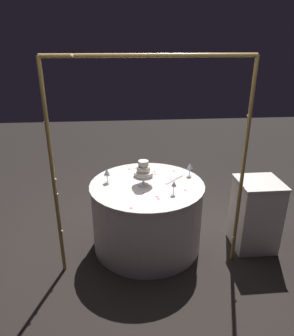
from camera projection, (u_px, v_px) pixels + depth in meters
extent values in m
plane|color=black|center=(147.00, 243.00, 3.64)|extent=(12.00, 12.00, 0.00)
cylinder|color=olive|center=(243.00, 171.00, 2.98)|extent=(0.04, 0.04, 2.08)
cylinder|color=olive|center=(53.00, 177.00, 2.84)|extent=(0.04, 0.04, 2.08)
cylinder|color=olive|center=(151.00, 55.00, 2.51)|extent=(1.78, 0.04, 0.04)
sphere|color=#F9EAB2|center=(246.00, 153.00, 2.91)|extent=(0.02, 0.02, 0.02)
sphere|color=#F9EAB2|center=(59.00, 230.00, 3.05)|extent=(0.02, 0.02, 0.02)
sphere|color=#F9EAB2|center=(226.00, 55.00, 2.57)|extent=(0.02, 0.02, 0.02)
sphere|color=#F9EAB2|center=(241.00, 182.00, 3.02)|extent=(0.02, 0.02, 0.02)
sphere|color=#F9EAB2|center=(62.00, 231.00, 3.05)|extent=(0.02, 0.02, 0.02)
sphere|color=#F9EAB2|center=(178.00, 55.00, 2.53)|extent=(0.02, 0.02, 0.02)
sphere|color=#F9EAB2|center=(233.00, 237.00, 3.25)|extent=(0.02, 0.02, 0.02)
sphere|color=#F9EAB2|center=(45.00, 123.00, 2.65)|extent=(0.02, 0.02, 0.02)
sphere|color=#F9EAB2|center=(127.00, 56.00, 2.49)|extent=(0.02, 0.02, 0.02)
sphere|color=#F9EAB2|center=(243.00, 187.00, 3.03)|extent=(0.02, 0.02, 0.02)
sphere|color=#F9EAB2|center=(55.00, 180.00, 2.84)|extent=(0.02, 0.02, 0.02)
sphere|color=#F9EAB2|center=(72.00, 56.00, 2.44)|extent=(0.02, 0.02, 0.02)
sphere|color=#F9EAB2|center=(248.00, 116.00, 2.78)|extent=(0.02, 0.02, 0.02)
sphere|color=#F9EAB2|center=(57.00, 194.00, 2.90)|extent=(0.02, 0.02, 0.02)
cylinder|color=silver|center=(147.00, 216.00, 3.50)|extent=(1.21, 1.21, 0.75)
cylinder|color=silver|center=(147.00, 185.00, 3.35)|extent=(1.24, 1.24, 0.02)
cube|color=silver|center=(255.00, 215.00, 3.47)|extent=(0.44, 0.44, 0.79)
cube|color=silver|center=(260.00, 182.00, 3.32)|extent=(0.46, 0.46, 0.02)
cylinder|color=silver|center=(143.00, 185.00, 3.32)|extent=(0.11, 0.11, 0.01)
cylinder|color=silver|center=(143.00, 180.00, 3.31)|extent=(0.02, 0.02, 0.09)
cylinder|color=silver|center=(143.00, 176.00, 3.29)|extent=(0.22, 0.22, 0.01)
cylinder|color=silver|center=(143.00, 174.00, 3.28)|extent=(0.20, 0.20, 0.05)
cylinder|color=silver|center=(143.00, 169.00, 3.26)|extent=(0.14, 0.14, 0.06)
cylinder|color=silver|center=(143.00, 164.00, 3.23)|extent=(0.11, 0.11, 0.06)
cylinder|color=silver|center=(174.00, 194.00, 3.13)|extent=(0.06, 0.06, 0.00)
cylinder|color=silver|center=(174.00, 190.00, 3.11)|extent=(0.01, 0.01, 0.09)
cone|color=silver|center=(174.00, 184.00, 3.08)|extent=(0.05, 0.05, 0.05)
cylinder|color=silver|center=(108.00, 182.00, 3.39)|extent=(0.06, 0.06, 0.00)
cylinder|color=silver|center=(107.00, 178.00, 3.37)|extent=(0.01, 0.01, 0.08)
cone|color=silver|center=(107.00, 172.00, 3.34)|extent=(0.07, 0.07, 0.07)
cylinder|color=silver|center=(189.00, 175.00, 3.56)|extent=(0.06, 0.06, 0.00)
cylinder|color=silver|center=(190.00, 172.00, 3.54)|extent=(0.01, 0.01, 0.08)
cone|color=silver|center=(190.00, 166.00, 3.51)|extent=(0.06, 0.06, 0.07)
cube|color=silver|center=(172.00, 181.00, 3.42)|extent=(0.17, 0.17, 0.01)
cube|color=white|center=(180.00, 176.00, 3.52)|extent=(0.08, 0.08, 0.01)
ellipsoid|color=#EA6B84|center=(155.00, 174.00, 3.59)|extent=(0.04, 0.04, 0.00)
ellipsoid|color=#EA6B84|center=(185.00, 190.00, 3.21)|extent=(0.04, 0.04, 0.00)
ellipsoid|color=#EA6B84|center=(129.00, 169.00, 3.73)|extent=(0.04, 0.04, 0.00)
ellipsoid|color=#EA6B84|center=(157.00, 197.00, 3.08)|extent=(0.04, 0.03, 0.00)
ellipsoid|color=#EA6B84|center=(144.00, 193.00, 3.15)|extent=(0.04, 0.04, 0.00)
ellipsoid|color=#EA6B84|center=(171.00, 180.00, 3.45)|extent=(0.03, 0.03, 0.00)
ellipsoid|color=#EA6B84|center=(143.00, 170.00, 3.71)|extent=(0.04, 0.04, 0.00)
ellipsoid|color=#EA6B84|center=(136.00, 169.00, 3.74)|extent=(0.03, 0.03, 0.00)
ellipsoid|color=#EA6B84|center=(106.00, 175.00, 3.56)|extent=(0.03, 0.03, 0.00)
ellipsoid|color=#EA6B84|center=(154.00, 172.00, 3.65)|extent=(0.04, 0.04, 0.00)
ellipsoid|color=#EA6B84|center=(158.00, 199.00, 3.03)|extent=(0.04, 0.03, 0.00)
ellipsoid|color=#EA6B84|center=(138.00, 176.00, 3.55)|extent=(0.03, 0.02, 0.00)
ellipsoid|color=#EA6B84|center=(142.00, 179.00, 3.47)|extent=(0.04, 0.04, 0.00)
ellipsoid|color=#EA6B84|center=(174.00, 171.00, 3.68)|extent=(0.04, 0.03, 0.00)
ellipsoid|color=#EA6B84|center=(131.00, 208.00, 2.87)|extent=(0.04, 0.04, 0.00)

